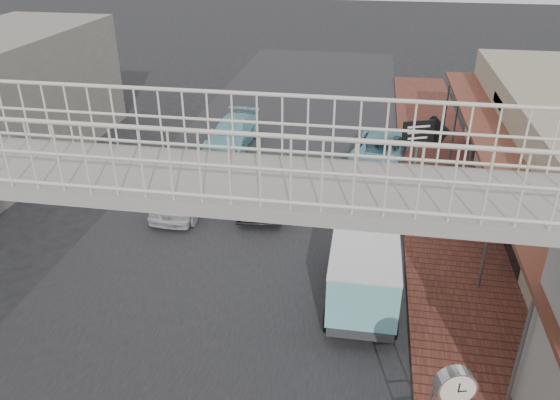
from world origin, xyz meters
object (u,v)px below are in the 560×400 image
at_px(angkot_curb, 381,146).
at_px(angkot_far, 233,133).
at_px(motorcycle_far, 411,178).
at_px(dark_sedan, 265,183).
at_px(angkot_van, 364,264).
at_px(street_clock, 454,391).
at_px(arrow_sign, 439,133).
at_px(white_hatchback, 186,190).
at_px(motorcycle_near, 437,190).

bearing_deg(angkot_curb, angkot_far, 2.65).
bearing_deg(motorcycle_far, dark_sedan, 112.45).
xyz_separation_m(angkot_curb, angkot_van, (-0.40, -9.62, 0.56)).
height_order(angkot_van, street_clock, street_clock).
bearing_deg(angkot_curb, arrow_sign, 126.26).
xyz_separation_m(white_hatchback, angkot_van, (6.18, -4.30, 0.53)).
height_order(white_hatchback, arrow_sign, arrow_sign).
bearing_deg(street_clock, arrow_sign, 72.13).
distance_m(angkot_van, motorcycle_far, 6.87).
xyz_separation_m(white_hatchback, motorcycle_far, (7.68, 2.38, -0.02)).
relative_size(angkot_van, street_clock, 1.44).
xyz_separation_m(white_hatchback, street_clock, (7.68, -9.36, 1.65)).
height_order(motorcycle_near, motorcycle_far, motorcycle_far).
xyz_separation_m(white_hatchback, dark_sedan, (2.58, 0.87, 0.06)).
bearing_deg(dark_sedan, motorcycle_far, 10.60).
bearing_deg(angkot_far, dark_sedan, -61.61).
xyz_separation_m(motorcycle_near, arrow_sign, (-0.15, 0.23, 2.02)).
xyz_separation_m(dark_sedan, motorcycle_near, (5.96, 0.88, -0.19)).
height_order(angkot_van, motorcycle_near, angkot_van).
height_order(angkot_far, motorcycle_near, angkot_far).
relative_size(angkot_curb, angkot_van, 1.17).
distance_m(angkot_van, motorcycle_near, 6.52).
xyz_separation_m(dark_sedan, angkot_curb, (4.00, 4.45, -0.09)).
xyz_separation_m(dark_sedan, motorcycle_far, (5.10, 1.51, -0.09)).
bearing_deg(angkot_far, white_hatchback, -88.85).
distance_m(white_hatchback, angkot_van, 7.55).
xyz_separation_m(dark_sedan, angkot_far, (-2.43, 5.04, -0.10)).
bearing_deg(motorcycle_near, motorcycle_far, 68.54).
bearing_deg(angkot_far, motorcycle_far, -22.45).
bearing_deg(motorcycle_near, white_hatchback, 116.66).
xyz_separation_m(street_clock, arrow_sign, (0.70, 11.33, 0.24)).
bearing_deg(motorcycle_near, arrow_sign, 49.07).
relative_size(dark_sedan, arrow_sign, 1.42).
bearing_deg(arrow_sign, motorcycle_far, 128.30).
height_order(angkot_far, street_clock, street_clock).
relative_size(white_hatchback, arrow_sign, 1.25).
height_order(white_hatchback, angkot_far, white_hatchback).
distance_m(angkot_van, arrow_sign, 6.79).
bearing_deg(arrow_sign, dark_sedan, 169.17).
distance_m(angkot_curb, motorcycle_far, 3.13).
bearing_deg(white_hatchback, street_clock, -48.38).
xyz_separation_m(angkot_van, motorcycle_far, (1.50, 6.68, -0.56)).
distance_m(angkot_far, arrow_sign, 9.33).
xyz_separation_m(angkot_curb, street_clock, (1.10, -14.68, 1.68)).
distance_m(angkot_far, motorcycle_near, 9.36).
bearing_deg(angkot_curb, street_clock, 102.19).
bearing_deg(motorcycle_far, angkot_curb, 26.45).
relative_size(angkot_van, motorcycle_near, 2.39).
xyz_separation_m(angkot_curb, angkot_far, (-6.43, 0.59, -0.01)).
distance_m(dark_sedan, street_clock, 11.54).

